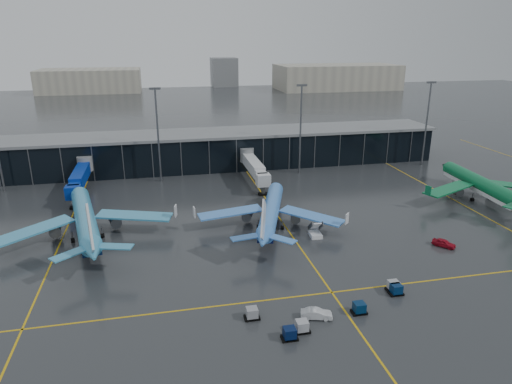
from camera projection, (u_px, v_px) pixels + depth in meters
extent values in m
plane|color=#282B2D|center=(250.00, 256.00, 83.32)|extent=(600.00, 600.00, 0.00)
cube|color=black|center=(209.00, 151.00, 139.04)|extent=(140.00, 16.00, 10.00)
cube|color=slate|center=(209.00, 134.00, 137.32)|extent=(142.00, 17.00, 0.80)
cylinder|color=#595B60|center=(85.00, 164.00, 124.08)|extent=(4.00, 4.00, 4.00)
cube|color=navy|center=(78.00, 181.00, 111.86)|extent=(3.00, 24.00, 3.00)
cylinder|color=#595B60|center=(75.00, 203.00, 105.93)|extent=(1.00, 1.00, 2.60)
cylinder|color=#595B60|center=(247.00, 155.00, 133.12)|extent=(4.00, 4.00, 4.00)
cube|color=silver|center=(257.00, 170.00, 120.90)|extent=(3.00, 24.00, 3.00)
cylinder|color=#595B60|center=(263.00, 190.00, 114.96)|extent=(1.00, 1.00, 2.60)
cylinder|color=#595B60|center=(158.00, 137.00, 122.50)|extent=(0.50, 0.50, 25.00)
cube|color=#595B60|center=(155.00, 89.00, 118.40)|extent=(3.00, 0.40, 0.60)
cylinder|color=#595B60|center=(300.00, 131.00, 130.54)|extent=(0.50, 0.50, 25.00)
cube|color=#595B60|center=(302.00, 85.00, 126.43)|extent=(3.00, 0.40, 0.60)
cylinder|color=#595B60|center=(426.00, 125.00, 138.57)|extent=(0.50, 0.50, 25.00)
cube|color=#595B60|center=(431.00, 82.00, 134.46)|extent=(3.00, 0.40, 0.60)
cube|color=#B2AD99|center=(337.00, 77.00, 344.94)|extent=(90.00, 42.00, 18.00)
cube|color=#B2AD99|center=(91.00, 81.00, 327.60)|extent=(70.00, 38.00, 16.00)
cube|color=#B2AD99|center=(224.00, 72.00, 365.21)|extent=(20.00, 20.00, 22.00)
cube|color=gold|center=(66.00, 229.00, 94.78)|extent=(0.30, 120.00, 0.02)
cube|color=gold|center=(276.00, 213.00, 103.82)|extent=(0.30, 120.00, 0.02)
cube|color=gold|center=(451.00, 198.00, 112.86)|extent=(0.30, 120.00, 0.02)
cube|color=gold|center=(332.00, 292.00, 71.46)|extent=(220.00, 0.30, 0.02)
cube|color=black|center=(396.00, 293.00, 70.87)|extent=(2.20, 1.50, 0.36)
cube|color=#051F47|center=(396.00, 289.00, 70.62)|extent=(1.60, 1.50, 1.50)
cube|color=black|center=(393.00, 290.00, 71.86)|extent=(2.20, 1.50, 0.36)
cube|color=#979A9F|center=(393.00, 285.00, 71.61)|extent=(1.60, 1.50, 1.50)
cube|color=black|center=(289.00, 338.00, 60.38)|extent=(2.20, 1.50, 0.36)
cube|color=#04133A|center=(290.00, 333.00, 60.13)|extent=(1.60, 1.50, 1.50)
cube|color=black|center=(302.00, 331.00, 61.88)|extent=(2.20, 1.50, 0.36)
cube|color=#9799A0|center=(302.00, 326.00, 61.63)|extent=(1.60, 1.50, 1.50)
cube|color=black|center=(252.00, 317.00, 64.77)|extent=(2.20, 1.50, 0.36)
cube|color=gray|center=(252.00, 313.00, 64.52)|extent=(1.60, 1.50, 1.50)
cube|color=black|center=(359.00, 312.00, 66.04)|extent=(2.20, 1.50, 0.36)
cube|color=#052143|center=(359.00, 308.00, 65.79)|extent=(1.60, 1.50, 1.50)
cube|color=white|center=(315.00, 235.00, 91.36)|extent=(2.37, 3.31, 0.80)
cube|color=white|center=(316.00, 226.00, 90.74)|extent=(1.75, 2.91, 2.29)
imported|color=#A60C1E|center=(444.00, 243.00, 86.81)|extent=(4.01, 4.45, 1.46)
imported|color=silver|center=(316.00, 314.00, 64.67)|extent=(4.71, 2.66, 1.47)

